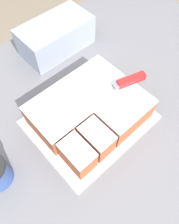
% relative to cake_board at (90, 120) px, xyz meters
% --- Properties ---
extents(ground_plane, '(8.00, 8.00, 0.00)m').
position_rel_cake_board_xyz_m(ground_plane, '(0.05, -0.05, -0.92)').
color(ground_plane, '#7F705B').
extents(countertop, '(1.40, 1.10, 0.91)m').
position_rel_cake_board_xyz_m(countertop, '(0.05, -0.05, -0.46)').
color(countertop, slate).
rests_on(countertop, ground_plane).
extents(cake_board, '(0.36, 0.30, 0.01)m').
position_rel_cake_board_xyz_m(cake_board, '(0.00, 0.00, 0.00)').
color(cake_board, silver).
rests_on(cake_board, countertop).
extents(cake, '(0.31, 0.26, 0.09)m').
position_rel_cake_board_xyz_m(cake, '(0.00, 0.00, 0.05)').
color(cake, '#994C2D').
rests_on(cake, cake_board).
extents(knife, '(0.30, 0.11, 0.02)m').
position_rel_cake_board_xyz_m(knife, '(0.12, -0.02, 0.10)').
color(knife, silver).
rests_on(knife, cake).
extents(storage_box, '(0.27, 0.15, 0.11)m').
position_rel_cake_board_xyz_m(storage_box, '(0.13, 0.33, 0.05)').
color(storage_box, '#8C99B2').
rests_on(storage_box, countertop).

